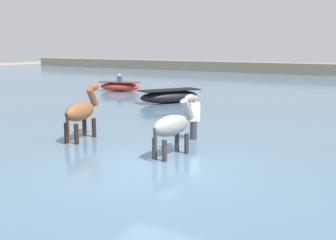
{
  "coord_description": "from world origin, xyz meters",
  "views": [
    {
      "loc": [
        4.85,
        -7.16,
        2.99
      ],
      "look_at": [
        -1.3,
        2.82,
        0.85
      ],
      "focal_mm": 43.05,
      "sensor_mm": 36.0,
      "label": 1
    }
  ],
  "objects_px": {
    "boat_near_port": "(120,86)",
    "person_wading_mid": "(194,121)",
    "horse_lead_grey": "(173,127)",
    "horse_trailing_chestnut": "(81,113)",
    "boat_near_starboard": "(169,96)"
  },
  "relations": [
    {
      "from": "horse_trailing_chestnut",
      "to": "boat_near_port",
      "type": "relative_size",
      "value": 0.72
    },
    {
      "from": "horse_lead_grey",
      "to": "horse_trailing_chestnut",
      "type": "distance_m",
      "value": 3.14
    },
    {
      "from": "horse_lead_grey",
      "to": "boat_near_starboard",
      "type": "relative_size",
      "value": 0.57
    },
    {
      "from": "horse_lead_grey",
      "to": "horse_trailing_chestnut",
      "type": "relative_size",
      "value": 0.94
    },
    {
      "from": "boat_near_port",
      "to": "horse_lead_grey",
      "type": "bearing_deg",
      "value": -46.62
    },
    {
      "from": "boat_near_starboard",
      "to": "person_wading_mid",
      "type": "relative_size",
      "value": 1.94
    },
    {
      "from": "horse_lead_grey",
      "to": "boat_near_starboard",
      "type": "height_order",
      "value": "horse_lead_grey"
    },
    {
      "from": "horse_trailing_chestnut",
      "to": "boat_near_port",
      "type": "distance_m",
      "value": 12.81
    },
    {
      "from": "horse_trailing_chestnut",
      "to": "boat_near_starboard",
      "type": "relative_size",
      "value": 0.61
    },
    {
      "from": "horse_trailing_chestnut",
      "to": "horse_lead_grey",
      "type": "bearing_deg",
      "value": -2.56
    },
    {
      "from": "horse_trailing_chestnut",
      "to": "boat_near_starboard",
      "type": "height_order",
      "value": "horse_trailing_chestnut"
    },
    {
      "from": "boat_near_port",
      "to": "person_wading_mid",
      "type": "bearing_deg",
      "value": -42.4
    },
    {
      "from": "horse_trailing_chestnut",
      "to": "boat_near_port",
      "type": "xyz_separation_m",
      "value": [
        -7.08,
        10.67,
        -0.5
      ]
    },
    {
      "from": "horse_lead_grey",
      "to": "person_wading_mid",
      "type": "xyz_separation_m",
      "value": [
        -0.42,
        1.87,
        -0.2
      ]
    },
    {
      "from": "person_wading_mid",
      "to": "boat_near_port",
      "type": "bearing_deg",
      "value": 137.6
    }
  ]
}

